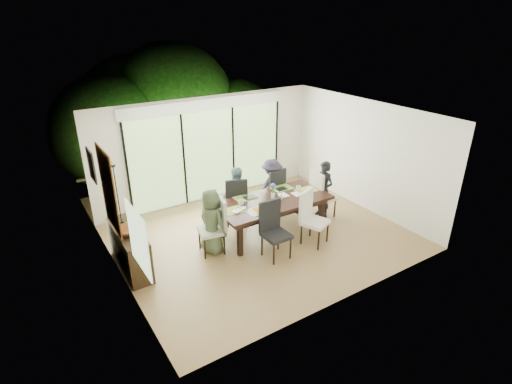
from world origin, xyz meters
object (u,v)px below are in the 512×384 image
chair_left_end (211,226)px  cup_b (281,198)px  chair_far_right (271,190)px  vase (273,196)px  chair_near_right (315,218)px  chair_near_left (276,231)px  cup_c (298,188)px  cup_a (241,203)px  person_right_end (323,190)px  person_far_left (235,196)px  chair_right_end (324,193)px  table_top (272,201)px  laptop (241,210)px  chair_far_left (235,199)px  person_far_right (271,186)px  sideboard (130,249)px  person_left_end (212,222)px  bowl (128,230)px

chair_left_end → cup_b: bearing=97.2°
chair_far_right → vase: size_ratio=9.17×
chair_left_end → chair_near_right: bearing=77.1°
chair_near_left → cup_b: 1.04m
vase → chair_near_left: bearing=-120.9°
chair_left_end → cup_c: bearing=103.1°
vase → cup_a: (-0.75, 0.10, -0.01)m
chair_left_end → person_right_end: 2.98m
cup_a → cup_b: cup_a is taller
chair_left_end → cup_a: bearing=111.3°
person_far_left → chair_right_end: bearing=157.7°
cup_b → chair_far_right: bearing=67.2°
table_top → laptop: bearing=-173.3°
person_far_left → table_top: bearing=119.3°
chair_right_end → person_far_left: person_far_left is taller
person_far_left → vase: 0.94m
person_right_end → cup_a: person_right_end is taller
chair_far_left → cup_a: bearing=91.4°
person_far_right → cup_c: (0.25, -0.73, 0.16)m
chair_near_left → chair_near_right: 1.00m
vase → person_far_right: bearing=57.3°
person_right_end → chair_left_end: bearing=-97.4°
table_top → chair_far_left: (-0.45, 0.85, -0.18)m
vase → cup_b: 0.18m
chair_left_end → chair_far_right: bearing=123.2°
sideboard → chair_far_left: bearing=11.4°
person_right_end → vase: size_ratio=10.75×
table_top → person_far_right: size_ratio=1.86×
chair_far_right → person_right_end: bearing=131.6°
chair_right_end → laptop: (-2.35, -0.10, 0.23)m
laptop → cup_b: bearing=-25.2°
chair_near_left → sideboard: chair_near_left is taller
chair_right_end → laptop: size_ratio=3.33×
chair_far_left → chair_near_left: 1.72m
person_far_right → cup_a: 1.43m
chair_far_right → person_left_end: person_left_end is taller
table_top → cup_a: cup_a is taller
chair_right_end → cup_c: (-0.70, 0.10, 0.27)m
person_far_right → bowl: person_far_right is taller
chair_near_right → laptop: size_ratio=3.33×
person_far_right → cup_a: size_ratio=10.40×
laptop → cup_a: (0.15, 0.25, 0.04)m
person_far_right → person_left_end: bearing=19.5°
person_far_left → cup_a: bearing=70.6°
person_far_left → bowl: (-2.62, -0.61, 0.19)m
vase → cup_a: vase is taller
chair_near_right → bowl: size_ratio=2.70×
cup_c → cup_b: bearing=-162.9°
chair_left_end → chair_far_left: same height
chair_near_left → cup_c: size_ratio=8.87×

